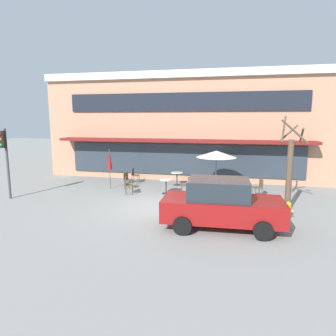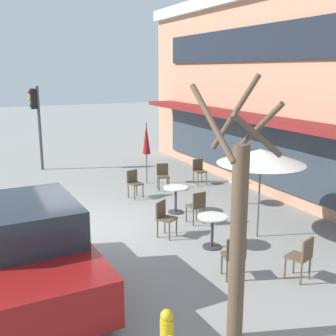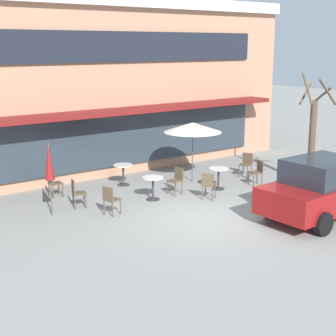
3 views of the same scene
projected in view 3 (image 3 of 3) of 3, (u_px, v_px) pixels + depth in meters
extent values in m
plane|color=gray|center=(208.00, 219.00, 14.89)|extent=(80.00, 80.00, 0.00)
cube|color=tan|center=(56.00, 82.00, 21.92)|extent=(18.14, 8.00, 6.74)
cube|color=maroon|center=(111.00, 112.00, 18.55)|extent=(15.42, 1.10, 0.16)
cube|color=#1E232D|center=(102.00, 47.00, 18.40)|extent=(14.51, 0.10, 1.10)
cube|color=#2D3842|center=(105.00, 143.00, 19.22)|extent=(14.51, 0.10, 1.90)
cylinder|color=#333338|center=(218.00, 189.00, 17.97)|extent=(0.44, 0.44, 0.03)
cylinder|color=#333338|center=(218.00, 179.00, 17.89)|extent=(0.07, 0.07, 0.70)
cylinder|color=silver|center=(219.00, 169.00, 17.80)|extent=(0.70, 0.70, 0.03)
cylinder|color=#333338|center=(124.00, 185.00, 18.49)|extent=(0.44, 0.44, 0.03)
cylinder|color=#333338|center=(123.00, 175.00, 18.41)|extent=(0.07, 0.07, 0.70)
cylinder|color=silver|center=(123.00, 165.00, 18.32)|extent=(0.70, 0.70, 0.03)
cylinder|color=#333338|center=(153.00, 199.00, 16.76)|extent=(0.44, 0.44, 0.03)
cylinder|color=#333338|center=(153.00, 189.00, 16.67)|extent=(0.07, 0.07, 0.70)
cylinder|color=silver|center=(153.00, 178.00, 16.59)|extent=(0.70, 0.70, 0.03)
cylinder|color=#4C4C51|center=(192.00, 152.00, 18.73)|extent=(0.04, 0.04, 2.20)
cone|color=silver|center=(193.00, 127.00, 18.52)|extent=(2.10, 2.10, 0.35)
cylinder|color=#4C4C51|center=(50.00, 180.00, 14.96)|extent=(0.04, 0.04, 2.20)
cone|color=maroon|center=(49.00, 161.00, 14.83)|extent=(0.28, 0.28, 1.10)
cylinder|color=brown|center=(247.00, 172.00, 19.43)|extent=(0.04, 0.04, 0.45)
cylinder|color=brown|center=(239.00, 171.00, 19.61)|extent=(0.04, 0.04, 0.45)
cylinder|color=brown|center=(251.00, 171.00, 19.70)|extent=(0.04, 0.04, 0.45)
cylinder|color=brown|center=(243.00, 169.00, 19.89)|extent=(0.04, 0.04, 0.45)
cube|color=brown|center=(246.00, 165.00, 19.60)|extent=(0.51, 0.51, 0.04)
cube|color=brown|center=(248.00, 158.00, 19.70)|extent=(0.17, 0.39, 0.40)
cylinder|color=brown|center=(254.00, 181.00, 18.23)|extent=(0.04, 0.04, 0.45)
cylinder|color=brown|center=(249.00, 178.00, 18.54)|extent=(0.04, 0.04, 0.45)
cylinder|color=brown|center=(262.00, 180.00, 18.35)|extent=(0.04, 0.04, 0.45)
cylinder|color=brown|center=(257.00, 178.00, 18.66)|extent=(0.04, 0.04, 0.45)
cube|color=brown|center=(255.00, 173.00, 18.39)|extent=(0.49, 0.49, 0.04)
cube|color=brown|center=(260.00, 166.00, 18.40)|extent=(0.14, 0.40, 0.40)
cylinder|color=brown|center=(112.00, 205.00, 15.47)|extent=(0.04, 0.04, 0.45)
cylinder|color=brown|center=(121.00, 207.00, 15.27)|extent=(0.04, 0.04, 0.45)
cylinder|color=brown|center=(104.00, 208.00, 15.20)|extent=(0.04, 0.04, 0.45)
cylinder|color=brown|center=(113.00, 210.00, 15.00)|extent=(0.04, 0.04, 0.45)
cube|color=brown|center=(112.00, 200.00, 15.18)|extent=(0.50, 0.50, 0.04)
cube|color=brown|center=(108.00, 194.00, 14.99)|extent=(0.15, 0.40, 0.40)
cylinder|color=brown|center=(84.00, 199.00, 16.11)|extent=(0.04, 0.04, 0.45)
cylinder|color=brown|center=(86.00, 202.00, 15.80)|extent=(0.04, 0.04, 0.45)
cylinder|color=brown|center=(73.00, 200.00, 16.00)|extent=(0.04, 0.04, 0.45)
cylinder|color=brown|center=(75.00, 203.00, 15.69)|extent=(0.04, 0.04, 0.45)
cube|color=brown|center=(79.00, 193.00, 15.84)|extent=(0.50, 0.50, 0.04)
cube|color=brown|center=(73.00, 187.00, 15.73)|extent=(0.15, 0.40, 0.40)
cylinder|color=brown|center=(205.00, 190.00, 17.02)|extent=(0.04, 0.04, 0.45)
cylinder|color=brown|center=(215.00, 191.00, 16.91)|extent=(0.04, 0.04, 0.45)
cylinder|color=brown|center=(202.00, 193.00, 16.71)|extent=(0.04, 0.04, 0.45)
cylinder|color=brown|center=(212.00, 194.00, 16.60)|extent=(0.04, 0.04, 0.45)
cube|color=brown|center=(209.00, 185.00, 16.75)|extent=(0.55, 0.55, 0.04)
cube|color=brown|center=(208.00, 180.00, 16.54)|extent=(0.25, 0.36, 0.40)
cylinder|color=brown|center=(175.00, 190.00, 17.11)|extent=(0.04, 0.04, 0.45)
cylinder|color=brown|center=(168.00, 188.00, 17.36)|extent=(0.04, 0.04, 0.45)
cylinder|color=brown|center=(182.00, 188.00, 17.33)|extent=(0.04, 0.04, 0.45)
cylinder|color=brown|center=(175.00, 186.00, 17.58)|extent=(0.04, 0.04, 0.45)
cube|color=brown|center=(175.00, 181.00, 17.29)|extent=(0.44, 0.44, 0.04)
cube|color=brown|center=(179.00, 173.00, 17.35)|extent=(0.08, 0.40, 0.40)
cylinder|color=brown|center=(59.00, 189.00, 17.24)|extent=(0.04, 0.04, 0.45)
cylinder|color=brown|center=(63.00, 191.00, 16.97)|extent=(0.04, 0.04, 0.45)
cylinder|color=brown|center=(49.00, 190.00, 17.05)|extent=(0.04, 0.04, 0.45)
cylinder|color=brown|center=(53.00, 192.00, 16.78)|extent=(0.04, 0.04, 0.45)
cube|color=brown|center=(56.00, 183.00, 16.95)|extent=(0.41, 0.41, 0.04)
cube|color=brown|center=(50.00, 178.00, 16.80)|extent=(0.05, 0.40, 0.40)
cube|color=maroon|center=(324.00, 194.00, 14.95)|extent=(4.27, 1.96, 0.76)
cube|color=#232B33|center=(323.00, 171.00, 14.69)|extent=(2.16, 1.68, 0.68)
cylinder|color=black|center=(323.00, 192.00, 16.52)|extent=(0.65, 0.25, 0.64)
cylinder|color=black|center=(270.00, 207.00, 14.93)|extent=(0.65, 0.25, 0.64)
cylinder|color=black|center=(323.00, 224.00, 13.57)|extent=(0.65, 0.25, 0.64)
cylinder|color=brown|center=(312.00, 143.00, 18.26)|extent=(0.24, 0.24, 3.01)
cylinder|color=brown|center=(322.00, 95.00, 18.05)|extent=(0.14, 0.79, 0.63)
cylinder|color=brown|center=(305.00, 94.00, 18.08)|extent=(0.78, 0.24, 0.73)
cylinder|color=brown|center=(308.00, 89.00, 17.70)|extent=(0.28, 0.71, 1.08)
cylinder|color=brown|center=(328.00, 92.00, 17.45)|extent=(1.06, 0.12, 0.95)
cylinder|color=gold|center=(332.00, 184.00, 17.63)|extent=(0.20, 0.20, 0.55)
sphere|color=gold|center=(333.00, 174.00, 17.55)|extent=(0.19, 0.19, 0.19)
cylinder|color=gold|center=(330.00, 183.00, 17.54)|extent=(0.10, 0.07, 0.07)
cylinder|color=gold|center=(335.00, 182.00, 17.69)|extent=(0.10, 0.07, 0.07)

